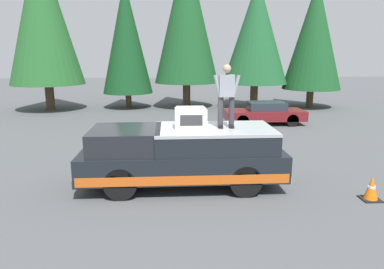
{
  "coord_description": "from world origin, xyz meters",
  "views": [
    {
      "loc": [
        -9.74,
        0.1,
        3.63
      ],
      "look_at": [
        0.23,
        -0.52,
        1.35
      ],
      "focal_mm": 33.47,
      "sensor_mm": 36.0,
      "label": 1
    }
  ],
  "objects_px": {
    "parked_car_maroon": "(265,113)",
    "compressor_unit": "(191,118)",
    "pickup_truck": "(183,156)",
    "person_on_truck_bed": "(226,94)",
    "traffic_cone": "(371,189)"
  },
  "relations": [
    {
      "from": "pickup_truck",
      "to": "traffic_cone",
      "type": "xyz_separation_m",
      "value": [
        -1.29,
        -4.71,
        -0.58
      ]
    },
    {
      "from": "pickup_truck",
      "to": "person_on_truck_bed",
      "type": "height_order",
      "value": "person_on_truck_bed"
    },
    {
      "from": "pickup_truck",
      "to": "traffic_cone",
      "type": "relative_size",
      "value": 8.94
    },
    {
      "from": "person_on_truck_bed",
      "to": "traffic_cone",
      "type": "bearing_deg",
      "value": -109.83
    },
    {
      "from": "pickup_truck",
      "to": "person_on_truck_bed",
      "type": "xyz_separation_m",
      "value": [
        -0.02,
        -1.18,
        1.68
      ]
    },
    {
      "from": "person_on_truck_bed",
      "to": "traffic_cone",
      "type": "height_order",
      "value": "person_on_truck_bed"
    },
    {
      "from": "compressor_unit",
      "to": "pickup_truck",
      "type": "bearing_deg",
      "value": 96.83
    },
    {
      "from": "compressor_unit",
      "to": "person_on_truck_bed",
      "type": "xyz_separation_m",
      "value": [
        -0.05,
        -0.96,
        0.62
      ]
    },
    {
      "from": "parked_car_maroon",
      "to": "person_on_truck_bed",
      "type": "bearing_deg",
      "value": 158.52
    },
    {
      "from": "compressor_unit",
      "to": "parked_car_maroon",
      "type": "bearing_deg",
      "value": -26.86
    },
    {
      "from": "person_on_truck_bed",
      "to": "traffic_cone",
      "type": "relative_size",
      "value": 2.73
    },
    {
      "from": "pickup_truck",
      "to": "compressor_unit",
      "type": "bearing_deg",
      "value": -83.17
    },
    {
      "from": "pickup_truck",
      "to": "compressor_unit",
      "type": "xyz_separation_m",
      "value": [
        0.03,
        -0.23,
        1.05
      ]
    },
    {
      "from": "parked_car_maroon",
      "to": "compressor_unit",
      "type": "bearing_deg",
      "value": 153.14
    },
    {
      "from": "pickup_truck",
      "to": "parked_car_maroon",
      "type": "height_order",
      "value": "pickup_truck"
    }
  ]
}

